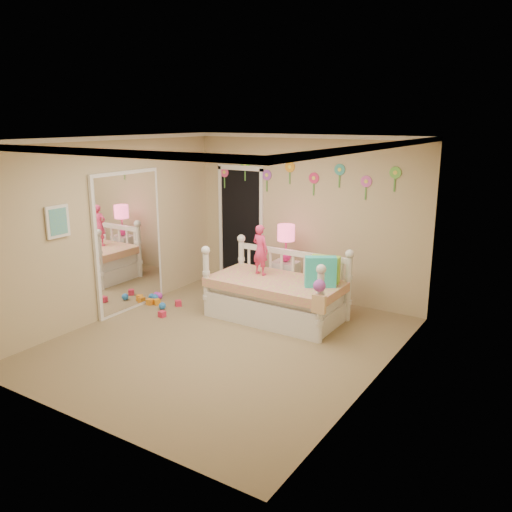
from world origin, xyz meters
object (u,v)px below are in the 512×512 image
Objects in this scene: child at (260,250)px; nightstand at (285,281)px; table_lamp at (286,237)px; daybed at (276,283)px.

child reaches higher than nightstand.
child is 1.27× the size of table_lamp.
table_lamp is (-0.25, 0.72, 0.51)m from daybed.
nightstand is 0.72m from table_lamp.
table_lamp reaches higher than daybed.
table_lamp is (0.08, 0.63, 0.08)m from child.
child is at bearing 164.60° from daybed.
child reaches higher than table_lamp.
daybed is 3.00× the size of nightstand.
daybed is 3.29× the size of table_lamp.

